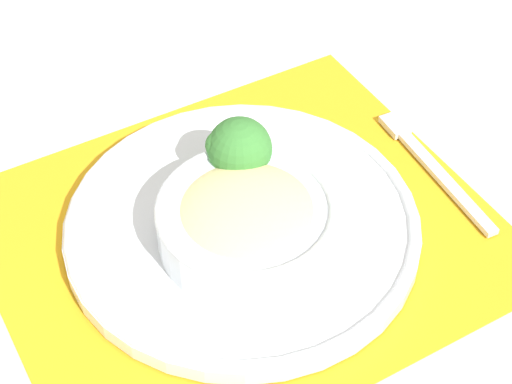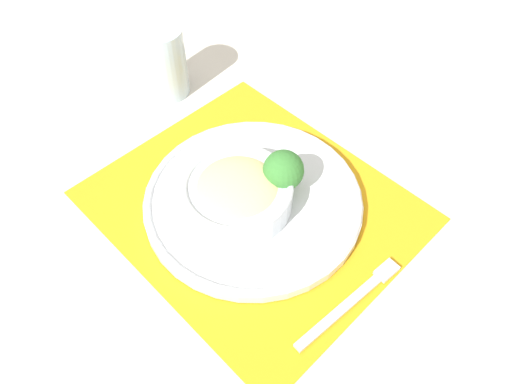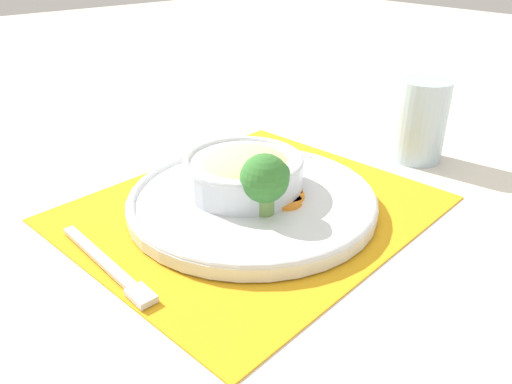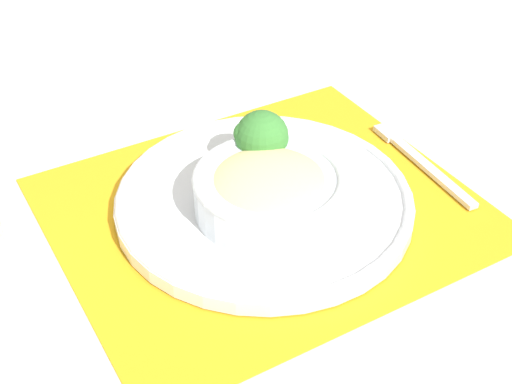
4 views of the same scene
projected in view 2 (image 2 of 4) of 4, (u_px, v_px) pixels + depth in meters
name	position (u px, v px, depth m)	size (l,w,h in m)	color
ground_plane	(253.00, 206.00, 0.75)	(4.00, 4.00, 0.00)	beige
placemat	(253.00, 205.00, 0.74)	(0.48, 0.42, 0.00)	orange
plate	(253.00, 200.00, 0.73)	(0.32, 0.32, 0.02)	silver
bowl	(238.00, 192.00, 0.70)	(0.16, 0.16, 0.05)	silver
broccoli_floret	(283.00, 171.00, 0.71)	(0.06, 0.06, 0.08)	#759E51
carrot_slice_near	(267.00, 175.00, 0.75)	(0.04, 0.04, 0.01)	orange
carrot_slice_middle	(258.00, 173.00, 0.76)	(0.04, 0.04, 0.01)	orange
carrot_slice_far	(249.00, 173.00, 0.76)	(0.04, 0.04, 0.01)	orange
carrot_slice_extra	(239.00, 175.00, 0.75)	(0.04, 0.04, 0.01)	orange
water_glass	(164.00, 65.00, 0.87)	(0.08, 0.08, 0.13)	silver
fork	(358.00, 295.00, 0.65)	(0.02, 0.18, 0.01)	silver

